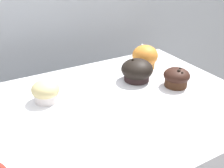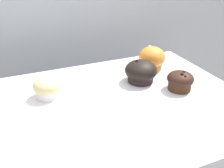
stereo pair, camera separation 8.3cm
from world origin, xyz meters
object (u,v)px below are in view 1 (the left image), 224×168
muffin_front_center (145,57)px  muffin_front_right (46,91)px  muffin_back_right (176,77)px  muffin_front_left (137,71)px

muffin_front_center → muffin_front_right: muffin_front_center is taller
muffin_back_right → muffin_front_left: (-0.09, 0.10, 0.00)m
muffin_back_right → muffin_front_left: muffin_front_left is taller
muffin_front_center → muffin_front_left: size_ratio=0.89×
muffin_front_right → muffin_front_center: bearing=8.2°
muffin_back_right → muffin_front_left: bearing=131.5°
muffin_front_left → muffin_front_center: bearing=40.7°
muffin_front_center → muffin_back_right: size_ratio=1.13×
muffin_front_center → muffin_front_left: muffin_front_center is taller
muffin_back_right → muffin_front_right: size_ratio=1.04×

